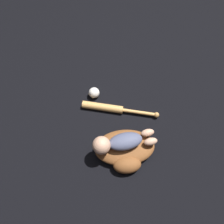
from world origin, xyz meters
TOP-DOWN VIEW (x-y plane):
  - ground_plane at (0.00, 0.00)m, footprint 6.00×6.00m
  - baseball_glove at (-0.04, 0.06)m, footprint 0.40×0.32m
  - baby_figure at (-0.01, 0.04)m, footprint 0.37×0.14m
  - baseball_bat at (-0.07, -0.25)m, footprint 0.46×0.28m
  - baseball at (-0.00, -0.41)m, footprint 0.08×0.08m

SIDE VIEW (x-z plane):
  - ground_plane at x=0.00m, z-range 0.00..0.00m
  - baseball_bat at x=-0.07m, z-range 0.00..0.05m
  - baseball at x=0.00m, z-range 0.00..0.08m
  - baseball_glove at x=-0.04m, z-range 0.00..0.09m
  - baby_figure at x=-0.01m, z-range 0.08..0.18m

